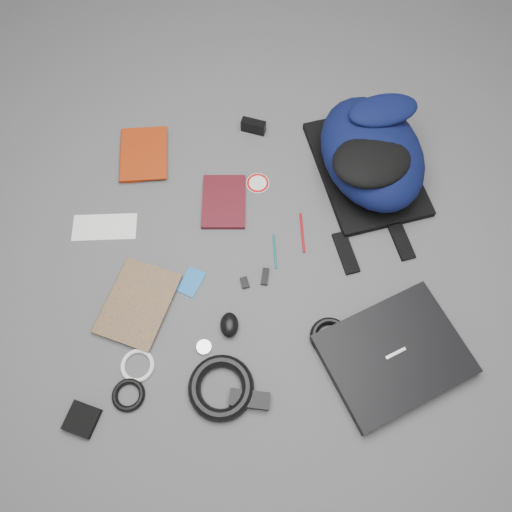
{
  "coord_description": "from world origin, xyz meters",
  "views": [
    {
      "loc": [
        0.0,
        -0.64,
        1.47
      ],
      "look_at": [
        0.0,
        0.0,
        0.02
      ],
      "focal_mm": 35.0,
      "sensor_mm": 36.0,
      "label": 1
    }
  ],
  "objects_px": {
    "dvd_case": "(224,202)",
    "power_brick": "(250,399)",
    "pouch": "(82,419)",
    "mouse": "(229,325)",
    "textbook_red": "(120,156)",
    "compact_camera": "(253,126)",
    "comic_book": "(110,294)",
    "backpack": "(372,153)",
    "laptop": "(394,355)"
  },
  "relations": [
    {
      "from": "mouse",
      "to": "textbook_red",
      "type": "bearing_deg",
      "value": 121.47
    },
    {
      "from": "mouse",
      "to": "dvd_case",
      "type": "bearing_deg",
      "value": 92.32
    },
    {
      "from": "laptop",
      "to": "dvd_case",
      "type": "height_order",
      "value": "laptop"
    },
    {
      "from": "laptop",
      "to": "mouse",
      "type": "bearing_deg",
      "value": 143.6
    },
    {
      "from": "backpack",
      "to": "laptop",
      "type": "xyz_separation_m",
      "value": [
        0.03,
        -0.65,
        -0.09
      ]
    },
    {
      "from": "textbook_red",
      "to": "dvd_case",
      "type": "xyz_separation_m",
      "value": [
        0.37,
        -0.18,
        -0.0
      ]
    },
    {
      "from": "comic_book",
      "to": "mouse",
      "type": "xyz_separation_m",
      "value": [
        0.37,
        -0.1,
        0.01
      ]
    },
    {
      "from": "power_brick",
      "to": "backpack",
      "type": "bearing_deg",
      "value": 69.73
    },
    {
      "from": "dvd_case",
      "to": "mouse",
      "type": "bearing_deg",
      "value": -86.17
    },
    {
      "from": "laptop",
      "to": "comic_book",
      "type": "distance_m",
      "value": 0.88
    },
    {
      "from": "pouch",
      "to": "power_brick",
      "type": "bearing_deg",
      "value": 6.86
    },
    {
      "from": "laptop",
      "to": "compact_camera",
      "type": "distance_m",
      "value": 0.92
    },
    {
      "from": "backpack",
      "to": "mouse",
      "type": "relative_size",
      "value": 6.47
    },
    {
      "from": "power_brick",
      "to": "compact_camera",
      "type": "bearing_deg",
      "value": 96.42
    },
    {
      "from": "laptop",
      "to": "power_brick",
      "type": "distance_m",
      "value": 0.44
    },
    {
      "from": "mouse",
      "to": "pouch",
      "type": "distance_m",
      "value": 0.49
    },
    {
      "from": "compact_camera",
      "to": "pouch",
      "type": "distance_m",
      "value": 1.11
    },
    {
      "from": "dvd_case",
      "to": "mouse",
      "type": "relative_size",
      "value": 2.61
    },
    {
      "from": "textbook_red",
      "to": "comic_book",
      "type": "bearing_deg",
      "value": -91.18
    },
    {
      "from": "laptop",
      "to": "dvd_case",
      "type": "bearing_deg",
      "value": 108.6
    },
    {
      "from": "backpack",
      "to": "compact_camera",
      "type": "xyz_separation_m",
      "value": [
        -0.39,
        0.17,
        -0.08
      ]
    },
    {
      "from": "compact_camera",
      "to": "power_brick",
      "type": "distance_m",
      "value": 0.95
    },
    {
      "from": "mouse",
      "to": "power_brick",
      "type": "xyz_separation_m",
      "value": [
        0.06,
        -0.22,
        -0.01
      ]
    },
    {
      "from": "dvd_case",
      "to": "power_brick",
      "type": "distance_m",
      "value": 0.65
    },
    {
      "from": "laptop",
      "to": "compact_camera",
      "type": "relative_size",
      "value": 4.54
    },
    {
      "from": "compact_camera",
      "to": "mouse",
      "type": "height_order",
      "value": "compact_camera"
    },
    {
      "from": "comic_book",
      "to": "compact_camera",
      "type": "distance_m",
      "value": 0.77
    },
    {
      "from": "pouch",
      "to": "mouse",
      "type": "bearing_deg",
      "value": 33.84
    },
    {
      "from": "backpack",
      "to": "mouse",
      "type": "xyz_separation_m",
      "value": [
        -0.46,
        -0.56,
        -0.08
      ]
    },
    {
      "from": "comic_book",
      "to": "dvd_case",
      "type": "bearing_deg",
      "value": 63.24
    },
    {
      "from": "backpack",
      "to": "mouse",
      "type": "height_order",
      "value": "backpack"
    },
    {
      "from": "backpack",
      "to": "laptop",
      "type": "relative_size",
      "value": 1.28
    },
    {
      "from": "textbook_red",
      "to": "compact_camera",
      "type": "distance_m",
      "value": 0.48
    },
    {
      "from": "dvd_case",
      "to": "mouse",
      "type": "distance_m",
      "value": 0.43
    },
    {
      "from": "comic_book",
      "to": "dvd_case",
      "type": "height_order",
      "value": "comic_book"
    },
    {
      "from": "dvd_case",
      "to": "power_brick",
      "type": "relative_size",
      "value": 1.79
    },
    {
      "from": "power_brick",
      "to": "laptop",
      "type": "bearing_deg",
      "value": 23.58
    },
    {
      "from": "laptop",
      "to": "dvd_case",
      "type": "relative_size",
      "value": 1.94
    },
    {
      "from": "comic_book",
      "to": "compact_camera",
      "type": "height_order",
      "value": "compact_camera"
    },
    {
      "from": "comic_book",
      "to": "pouch",
      "type": "height_order",
      "value": "pouch"
    },
    {
      "from": "compact_camera",
      "to": "mouse",
      "type": "relative_size",
      "value": 1.12
    },
    {
      "from": "laptop",
      "to": "power_brick",
      "type": "xyz_separation_m",
      "value": [
        -0.42,
        -0.13,
        -0.01
      ]
    },
    {
      "from": "mouse",
      "to": "power_brick",
      "type": "relative_size",
      "value": 0.69
    },
    {
      "from": "comic_book",
      "to": "power_brick",
      "type": "relative_size",
      "value": 2.29
    },
    {
      "from": "compact_camera",
      "to": "power_brick",
      "type": "relative_size",
      "value": 0.77
    },
    {
      "from": "backpack",
      "to": "comic_book",
      "type": "relative_size",
      "value": 1.93
    },
    {
      "from": "textbook_red",
      "to": "pouch",
      "type": "relative_size",
      "value": 2.65
    },
    {
      "from": "mouse",
      "to": "power_brick",
      "type": "distance_m",
      "value": 0.22
    },
    {
      "from": "backpack",
      "to": "pouch",
      "type": "xyz_separation_m",
      "value": [
        -0.87,
        -0.84,
        -0.09
      ]
    },
    {
      "from": "textbook_red",
      "to": "compact_camera",
      "type": "bearing_deg",
      "value": 10.05
    }
  ]
}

